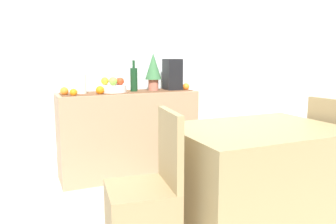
{
  "coord_description": "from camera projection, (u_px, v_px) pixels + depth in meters",
  "views": [
    {
      "loc": [
        -1.22,
        -2.32,
        1.22
      ],
      "look_at": [
        -0.05,
        0.36,
        0.73
      ],
      "focal_mm": 36.18,
      "sensor_mm": 36.0,
      "label": 1
    }
  ],
  "objects": [
    {
      "name": "potted_plant",
      "position": [
        153.0,
        69.0,
        3.45
      ],
      "size": [
        0.17,
        0.17,
        0.39
      ],
      "color": "#B96752",
      "rests_on": "sideboard_console"
    },
    {
      "name": "table_runner",
      "position": [
        128.0,
        92.0,
        3.38
      ],
      "size": [
        1.3,
        0.32,
        0.01
      ],
      "primitive_type": "cube",
      "color": "brown",
      "rests_on": "sideboard_console"
    },
    {
      "name": "ceramic_vase",
      "position": [
        81.0,
        84.0,
        3.19
      ],
      "size": [
        0.09,
        0.09,
        0.19
      ],
      "primitive_type": "cylinder",
      "color": "silver",
      "rests_on": "sideboard_console"
    },
    {
      "name": "ground_plane",
      "position": [
        191.0,
        206.0,
        2.79
      ],
      "size": [
        6.4,
        6.4,
        0.02
      ],
      "primitive_type": "cube",
      "color": "beige",
      "rests_on": "ground"
    },
    {
      "name": "dining_table",
      "position": [
        256.0,
        179.0,
        2.35
      ],
      "size": [
        1.12,
        0.81,
        0.74
      ],
      "primitive_type": "cube",
      "color": "tan",
      "rests_on": "ground"
    },
    {
      "name": "coffee_maker",
      "position": [
        172.0,
        75.0,
        3.55
      ],
      "size": [
        0.16,
        0.18,
        0.33
      ],
      "primitive_type": "cube",
      "color": "black",
      "rests_on": "sideboard_console"
    },
    {
      "name": "apple_left",
      "position": [
        119.0,
        81.0,
        3.35
      ],
      "size": [
        0.07,
        0.07,
        0.07
      ],
      "primitive_type": "sphere",
      "color": "red",
      "rests_on": "fruit_bowl"
    },
    {
      "name": "fruit_bowl",
      "position": [
        113.0,
        88.0,
        3.32
      ],
      "size": [
        0.25,
        0.25,
        0.07
      ],
      "primitive_type": "cylinder",
      "color": "silver",
      "rests_on": "table_runner"
    },
    {
      "name": "room_wall_rear",
      "position": [
        141.0,
        43.0,
        3.63
      ],
      "size": [
        6.4,
        0.06,
        2.7
      ],
      "primitive_type": "cube",
      "color": "silver",
      "rests_on": "ground"
    },
    {
      "name": "orange_loose_far",
      "position": [
        186.0,
        87.0,
        3.56
      ],
      "size": [
        0.07,
        0.07,
        0.07
      ],
      "primitive_type": "sphere",
      "color": "orange",
      "rests_on": "sideboard_console"
    },
    {
      "name": "sideboard_console",
      "position": [
        129.0,
        134.0,
        3.45
      ],
      "size": [
        1.38,
        0.42,
        0.86
      ],
      "primitive_type": "cube",
      "color": "tan",
      "rests_on": "ground"
    },
    {
      "name": "orange_loose_near_bowl",
      "position": [
        64.0,
        91.0,
        3.09
      ],
      "size": [
        0.08,
        0.08,
        0.08
      ],
      "primitive_type": "sphere",
      "color": "orange",
      "rests_on": "sideboard_console"
    },
    {
      "name": "wine_bottle",
      "position": [
        134.0,
        79.0,
        3.38
      ],
      "size": [
        0.07,
        0.07,
        0.31
      ],
      "color": "#163A1E",
      "rests_on": "sideboard_console"
    },
    {
      "name": "apple_rear",
      "position": [
        113.0,
        81.0,
        3.25
      ],
      "size": [
        0.08,
        0.08,
        0.08
      ],
      "primitive_type": "sphere",
      "color": "#83B443",
      "rests_on": "fruit_bowl"
    },
    {
      "name": "apple_center",
      "position": [
        120.0,
        81.0,
        3.28
      ],
      "size": [
        0.07,
        0.07,
        0.07
      ],
      "primitive_type": "sphere",
      "color": "#BA3A1B",
      "rests_on": "fruit_bowl"
    },
    {
      "name": "chair_near_window",
      "position": [
        144.0,
        216.0,
        2.04
      ],
      "size": [
        0.45,
        0.45,
        0.9
      ],
      "color": "#A38659",
      "rests_on": "ground"
    },
    {
      "name": "apple_upper",
      "position": [
        105.0,
        81.0,
        3.3
      ],
      "size": [
        0.07,
        0.07,
        0.07
      ],
      "primitive_type": "sphere",
      "color": "gold",
      "rests_on": "fruit_bowl"
    },
    {
      "name": "orange_loose_end",
      "position": [
        73.0,
        92.0,
        3.05
      ],
      "size": [
        0.07,
        0.07,
        0.07
      ],
      "primitive_type": "sphere",
      "color": "orange",
      "rests_on": "sideboard_console"
    },
    {
      "name": "orange_loose_mid",
      "position": [
        100.0,
        90.0,
        3.17
      ],
      "size": [
        0.08,
        0.08,
        0.08
      ],
      "primitive_type": "sphere",
      "color": "orange",
      "rests_on": "sideboard_console"
    },
    {
      "name": "apple_right",
      "position": [
        113.0,
        81.0,
        3.35
      ],
      "size": [
        0.07,
        0.07,
        0.07
      ],
      "primitive_type": "sphere",
      "color": "red",
      "rests_on": "fruit_bowl"
    }
  ]
}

